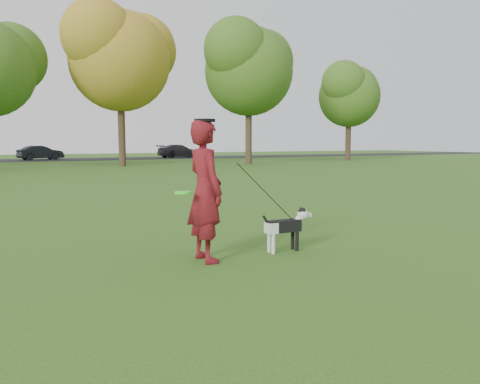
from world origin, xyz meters
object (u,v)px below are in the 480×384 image
man (205,191)px  car_mid (41,153)px  car_right (179,151)px  dog (287,225)px

man → car_mid: man is taller
car_mid → car_right: bearing=-108.7°
dog → car_mid: size_ratio=0.24×
dog → car_mid: car_mid is taller
dog → car_mid: bearing=91.4°
dog → car_mid: (-1.00, 39.73, 0.24)m
man → dog: (1.37, -0.03, -0.59)m
man → car_right: 41.95m
car_mid → car_right: 13.18m
car_right → man: bearing=154.1°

